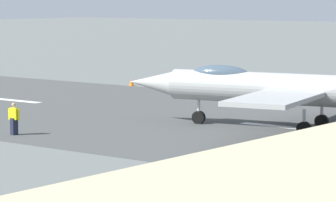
{
  "coord_description": "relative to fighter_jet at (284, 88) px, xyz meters",
  "views": [
    {
      "loc": [
        -22.76,
        44.1,
        7.31
      ],
      "look_at": [
        3.78,
        8.81,
        2.2
      ],
      "focal_mm": 96.46,
      "sensor_mm": 36.0,
      "label": 1
    }
  ],
  "objects": [
    {
      "name": "marker_cone_far",
      "position": [
        22.39,
        -14.17,
        -2.07
      ],
      "size": [
        0.44,
        0.44,
        0.55
      ],
      "primitive_type": "cone",
      "color": "orange",
      "rests_on": "ground"
    },
    {
      "name": "ground_plane",
      "position": [
        -1.81,
        -0.84,
        -2.34
      ],
      "size": [
        400.0,
        400.0,
        0.0
      ],
      "primitive_type": "plane",
      "color": "slate"
    },
    {
      "name": "runway_strip",
      "position": [
        -1.83,
        -0.84,
        -2.33
      ],
      "size": [
        240.0,
        26.0,
        0.02
      ],
      "color": "#454747",
      "rests_on": "ground"
    },
    {
      "name": "marker_cone_mid",
      "position": [
        5.76,
        -14.17,
        -2.07
      ],
      "size": [
        0.44,
        0.44,
        0.55
      ],
      "primitive_type": "cone",
      "color": "orange",
      "rests_on": "ground"
    },
    {
      "name": "crew_person",
      "position": [
        10.44,
        10.31,
        -1.47
      ],
      "size": [
        0.69,
        0.37,
        1.74
      ],
      "color": "#1E2338",
      "rests_on": "ground"
    },
    {
      "name": "fighter_jet",
      "position": [
        0.0,
        0.0,
        0.0
      ],
      "size": [
        18.02,
        14.98,
        5.54
      ],
      "color": "#A5A8A7",
      "rests_on": "ground"
    }
  ]
}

